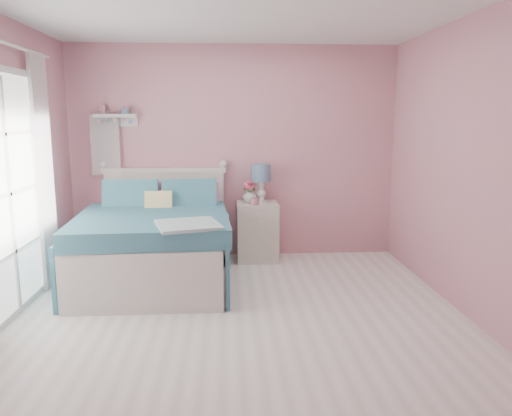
{
  "coord_description": "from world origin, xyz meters",
  "views": [
    {
      "loc": [
        -0.1,
        -3.95,
        1.73
      ],
      "look_at": [
        0.21,
        1.2,
        0.79
      ],
      "focal_mm": 35.0,
      "sensor_mm": 36.0,
      "label": 1
    }
  ],
  "objects": [
    {
      "name": "french_door",
      "position": [
        -1.97,
        0.4,
        1.07
      ],
      "size": [
        0.04,
        1.32,
        2.16
      ],
      "color": "silver",
      "rests_on": "floor"
    },
    {
      "name": "room_shell",
      "position": [
        0.0,
        0.0,
        1.58
      ],
      "size": [
        4.5,
        4.5,
        4.5
      ],
      "color": "#D5878B",
      "rests_on": "floor"
    },
    {
      "name": "floor",
      "position": [
        0.0,
        0.0,
        0.0
      ],
      "size": [
        4.5,
        4.5,
        0.0
      ],
      "primitive_type": "plane",
      "color": "silver",
      "rests_on": "ground"
    },
    {
      "name": "vase",
      "position": [
        0.18,
        2.0,
        0.8
      ],
      "size": [
        0.2,
        0.2,
        0.17
      ],
      "primitive_type": "imported",
      "rotation": [
        0.0,
        0.0,
        0.23
      ],
      "color": "silver",
      "rests_on": "nightstand"
    },
    {
      "name": "hanging_dress",
      "position": [
        -1.55,
        2.18,
        1.4
      ],
      "size": [
        0.34,
        0.03,
        0.72
      ],
      "primitive_type": "cube",
      "color": "white",
      "rests_on": "room_shell"
    },
    {
      "name": "nightstand",
      "position": [
        0.27,
        1.99,
        0.36
      ],
      "size": [
        0.49,
        0.49,
        0.71
      ],
      "color": "beige",
      "rests_on": "floor"
    },
    {
      "name": "bed",
      "position": [
        -0.86,
        1.27,
        0.39
      ],
      "size": [
        1.62,
        1.98,
        1.12
      ],
      "rotation": [
        0.0,
        0.0,
        0.05
      ],
      "color": "silver",
      "rests_on": "floor"
    },
    {
      "name": "teacup",
      "position": [
        0.23,
        1.83,
        0.75
      ],
      "size": [
        0.13,
        0.13,
        0.08
      ],
      "primitive_type": "imported",
      "rotation": [
        0.0,
        0.0,
        0.32
      ],
      "color": "#D08B99",
      "rests_on": "nightstand"
    },
    {
      "name": "roses",
      "position": [
        0.18,
        2.0,
        0.92
      ],
      "size": [
        0.14,
        0.11,
        0.12
      ],
      "color": "#D4486B",
      "rests_on": "vase"
    },
    {
      "name": "curtain_far",
      "position": [
        -1.92,
        1.14,
        1.18
      ],
      "size": [
        0.04,
        0.4,
        2.32
      ],
      "primitive_type": "cube",
      "color": "white",
      "rests_on": "floor"
    },
    {
      "name": "table_lamp",
      "position": [
        0.32,
        2.05,
        1.03
      ],
      "size": [
        0.23,
        0.23,
        0.46
      ],
      "color": "white",
      "rests_on": "nightstand"
    },
    {
      "name": "wall_shelf",
      "position": [
        -1.41,
        2.19,
        1.73
      ],
      "size": [
        0.5,
        0.15,
        0.25
      ],
      "color": "silver",
      "rests_on": "room_shell"
    }
  ]
}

